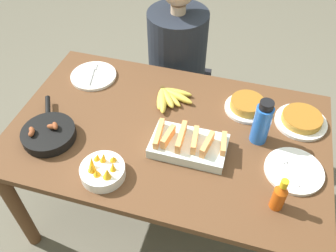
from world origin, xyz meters
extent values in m
plane|color=#666051|center=(0.00, 0.00, 0.00)|extent=(14.00, 14.00, 0.00)
cube|color=brown|center=(0.00, 0.00, 0.71)|extent=(1.50, 0.93, 0.03)
cylinder|color=brown|center=(-0.69, -0.41, 0.34)|extent=(0.07, 0.07, 0.69)
cylinder|color=brown|center=(-0.69, 0.41, 0.34)|extent=(0.07, 0.07, 0.69)
cylinder|color=brown|center=(0.69, 0.41, 0.34)|extent=(0.07, 0.07, 0.69)
ellipsoid|color=gold|center=(-0.09, 0.19, 0.74)|extent=(0.07, 0.17, 0.04)
ellipsoid|color=gold|center=(-0.08, 0.18, 0.74)|extent=(0.10, 0.20, 0.04)
ellipsoid|color=gold|center=(-0.06, 0.20, 0.74)|extent=(0.13, 0.16, 0.04)
ellipsoid|color=gold|center=(-0.05, 0.21, 0.74)|extent=(0.15, 0.13, 0.03)
ellipsoid|color=gold|center=(-0.02, 0.23, 0.74)|extent=(0.20, 0.10, 0.04)
ellipsoid|color=gold|center=(-0.03, 0.26, 0.74)|extent=(0.17, 0.04, 0.03)
cylinder|color=#4C3819|center=(-0.11, 0.26, 0.74)|extent=(0.02, 0.02, 0.04)
cube|color=silver|center=(0.12, -0.09, 0.75)|extent=(0.34, 0.20, 0.05)
cube|color=#F29E56|center=(-0.02, -0.09, 0.79)|extent=(0.04, 0.16, 0.04)
cube|color=#F29E56|center=(0.03, -0.10, 0.80)|extent=(0.04, 0.12, 0.05)
cube|color=#F29E56|center=(0.09, -0.09, 0.80)|extent=(0.03, 0.16, 0.05)
cube|color=#F29E56|center=(0.15, -0.09, 0.80)|extent=(0.04, 0.13, 0.05)
cube|color=#F29E56|center=(0.21, -0.10, 0.80)|extent=(0.04, 0.13, 0.05)
cube|color=#F29E56|center=(0.27, -0.07, 0.79)|extent=(0.03, 0.12, 0.04)
cylinder|color=black|center=(-0.51, -0.20, 0.73)|extent=(0.24, 0.24, 0.01)
cylinder|color=black|center=(-0.51, -0.20, 0.75)|extent=(0.25, 0.25, 0.04)
cylinder|color=black|center=(-0.61, -0.04, 0.76)|extent=(0.09, 0.13, 0.02)
ellipsoid|color=brown|center=(-0.50, -0.19, 0.79)|extent=(0.05, 0.04, 0.03)
ellipsoid|color=brown|center=(-0.57, -0.25, 0.79)|extent=(0.04, 0.04, 0.03)
ellipsoid|color=brown|center=(-0.49, -0.18, 0.79)|extent=(0.05, 0.06, 0.03)
ellipsoid|color=brown|center=(-0.57, -0.23, 0.79)|extent=(0.05, 0.05, 0.02)
cylinder|color=white|center=(0.60, 0.23, 0.73)|extent=(0.25, 0.25, 0.02)
cylinder|color=gold|center=(0.60, 0.23, 0.75)|extent=(0.19, 0.19, 0.03)
cylinder|color=#9B601E|center=(0.60, 0.23, 0.77)|extent=(0.19, 0.19, 0.00)
cylinder|color=white|center=(0.34, 0.25, 0.73)|extent=(0.22, 0.22, 0.02)
cylinder|color=gold|center=(0.34, 0.25, 0.76)|extent=(0.17, 0.17, 0.04)
cylinder|color=#9B601E|center=(0.34, 0.25, 0.78)|extent=(0.17, 0.17, 0.00)
cylinder|color=white|center=(-0.51, 0.27, 0.73)|extent=(0.25, 0.25, 0.02)
cylinder|color=#B2B2B7|center=(-0.51, 0.25, 0.74)|extent=(0.04, 0.13, 0.01)
cube|color=#B2B2B7|center=(-0.53, 0.34, 0.74)|extent=(0.03, 0.06, 0.00)
cylinder|color=white|center=(0.59, -0.08, 0.73)|extent=(0.25, 0.25, 0.02)
cylinder|color=#B2B2B7|center=(0.58, -0.12, 0.74)|extent=(0.07, 0.11, 0.01)
cube|color=#B2B2B7|center=(0.54, -0.04, 0.74)|extent=(0.04, 0.05, 0.00)
cylinder|color=white|center=(-0.19, -0.33, 0.75)|extent=(0.19, 0.19, 0.05)
cone|color=#F4A819|center=(-0.14, -0.32, 0.79)|extent=(0.03, 0.04, 0.05)
cone|color=#F4A819|center=(-0.16, -0.28, 0.79)|extent=(0.05, 0.05, 0.04)
cone|color=#F4A819|center=(-0.20, -0.29, 0.80)|extent=(0.04, 0.03, 0.06)
cone|color=#F4A819|center=(-0.23, -0.29, 0.79)|extent=(0.05, 0.05, 0.04)
cone|color=#F4A819|center=(-0.23, -0.33, 0.80)|extent=(0.03, 0.04, 0.06)
cone|color=#F4A819|center=(-0.22, -0.36, 0.80)|extent=(0.06, 0.06, 0.07)
cone|color=#F4A819|center=(-0.20, -0.37, 0.79)|extent=(0.04, 0.04, 0.04)
cone|color=#F4A819|center=(-0.15, -0.36, 0.80)|extent=(0.06, 0.06, 0.06)
cylinder|color=blue|center=(0.42, 0.06, 0.82)|extent=(0.08, 0.08, 0.20)
cylinder|color=black|center=(0.42, 0.06, 0.94)|extent=(0.06, 0.06, 0.03)
cylinder|color=#C64C0F|center=(0.52, -0.27, 0.78)|extent=(0.05, 0.05, 0.11)
cone|color=#C64C0F|center=(0.52, -0.27, 0.84)|extent=(0.05, 0.05, 0.03)
cylinder|color=gold|center=(0.52, -0.27, 0.88)|extent=(0.03, 0.03, 0.03)
cube|color=black|center=(-0.14, 0.69, 0.22)|extent=(0.40, 0.40, 0.45)
cylinder|color=#1E232D|center=(-0.14, 0.69, 0.70)|extent=(0.36, 0.36, 0.50)
cylinder|color=#DBB28E|center=(-0.14, 0.69, 0.97)|extent=(0.09, 0.09, 0.05)
camera|label=1|loc=(0.32, -1.11, 1.96)|focal=38.00mm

